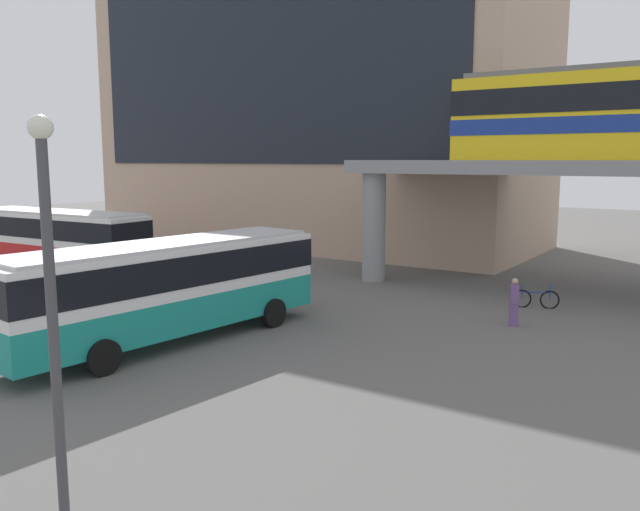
# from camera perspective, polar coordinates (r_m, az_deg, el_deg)

# --- Properties ---
(ground_plane) EXTENTS (120.00, 120.00, 0.00)m
(ground_plane) POSITION_cam_1_polar(r_m,az_deg,el_deg) (27.21, -1.73, -3.73)
(ground_plane) COLOR #605E5B
(station_building) EXTENTS (30.04, 12.64, 20.44)m
(station_building) POSITION_cam_1_polar(r_m,az_deg,el_deg) (45.59, -0.34, 14.11)
(station_building) COLOR tan
(station_building) RESTS_ON ground_plane
(bus_main) EXTENTS (3.69, 11.25, 3.22)m
(bus_main) POSITION_cam_1_polar(r_m,az_deg,el_deg) (20.77, -13.43, -2.20)
(bus_main) COLOR teal
(bus_main) RESTS_ON ground_plane
(bus_secondary) EXTENTS (11.16, 3.20, 3.22)m
(bus_secondary) POSITION_cam_1_polar(r_m,az_deg,el_deg) (35.19, -22.40, 1.70)
(bus_secondary) COLOR red
(bus_secondary) RESTS_ON ground_plane
(bicycle_blue) EXTENTS (1.69, 0.71, 1.04)m
(bicycle_blue) POSITION_cam_1_polar(r_m,az_deg,el_deg) (26.62, 18.57, -3.66)
(bicycle_blue) COLOR black
(bicycle_blue) RESTS_ON ground_plane
(pedestrian_waiting_near_stop) EXTENTS (0.40, 0.47, 1.70)m
(pedestrian_waiting_near_stop) POSITION_cam_1_polar(r_m,az_deg,el_deg) (23.46, 16.82, -4.09)
(pedestrian_waiting_near_stop) COLOR #724C8C
(pedestrian_waiting_near_stop) RESTS_ON ground_plane
(lamp_post) EXTENTS (0.36, 0.36, 6.39)m
(lamp_post) POSITION_cam_1_polar(r_m,az_deg,el_deg) (10.28, -22.73, -3.35)
(lamp_post) COLOR #3F3F44
(lamp_post) RESTS_ON ground_plane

